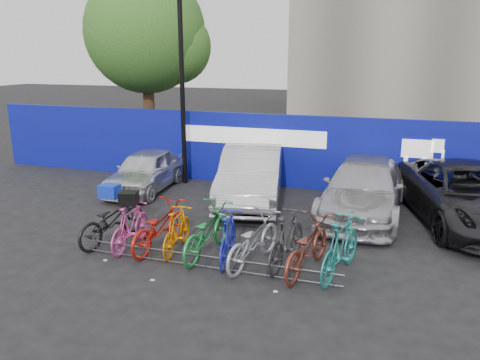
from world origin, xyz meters
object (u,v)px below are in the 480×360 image
at_px(bike_5, 228,237).
at_px(bike_9, 341,247).
at_px(car_0, 146,170).
at_px(bike_0, 112,220).
at_px(bike_2, 159,227).
at_px(bike_7, 287,239).
at_px(bike_4, 207,231).
at_px(bike_6, 253,240).
at_px(bike_8, 307,246).
at_px(car_1, 251,175).
at_px(bike_3, 177,230).
at_px(car_2, 364,188).
at_px(bike_rack, 206,261).
at_px(tree, 151,35).
at_px(car_3, 467,195).
at_px(lamppost, 182,86).
at_px(bike_1, 131,226).

height_order(bike_5, bike_9, bike_9).
relative_size(car_0, bike_0, 1.86).
distance_m(bike_2, bike_7, 2.92).
relative_size(bike_2, bike_5, 1.13).
xyz_separation_m(bike_4, bike_6, (1.09, -0.14, -0.01)).
xyz_separation_m(bike_8, bike_9, (0.67, 0.03, 0.06)).
xyz_separation_m(car_1, bike_3, (-0.49, -4.10, -0.31)).
bearing_deg(bike_9, bike_6, 14.62).
bearing_deg(car_2, bike_rack, -118.76).
height_order(tree, bike_8, tree).
xyz_separation_m(car_1, bike_7, (1.98, -4.04, -0.22)).
relative_size(car_3, bike_7, 2.86).
height_order(car_0, bike_3, car_0).
bearing_deg(bike_3, tree, -64.89).
distance_m(lamppost, bike_5, 7.07).
bearing_deg(bike_3, bike_7, 176.21).
bearing_deg(bike_7, car_0, -28.27).
bearing_deg(bike_3, car_1, -101.93).
bearing_deg(car_0, bike_6, -45.31).
bearing_deg(bike_3, car_0, -58.56).
distance_m(car_3, bike_9, 4.93).
xyz_separation_m(lamppost, car_1, (2.76, -1.28, -2.47)).
relative_size(bike_rack, bike_4, 2.67).
bearing_deg(car_2, car_0, -178.94).
bearing_deg(car_1, lamppost, 143.46).
height_order(bike_3, bike_4, bike_4).
height_order(car_1, bike_3, car_1).
bearing_deg(car_0, lamppost, 51.30).
height_order(bike_0, bike_9, bike_9).
height_order(bike_rack, bike_4, bike_4).
bearing_deg(bike_rack, bike_4, 109.78).
bearing_deg(bike_3, bike_4, 177.88).
relative_size(car_3, bike_2, 2.75).
bearing_deg(bike_4, lamppost, -55.75).
xyz_separation_m(bike_2, bike_4, (1.14, 0.01, 0.02)).
distance_m(car_2, bike_7, 4.10).
xyz_separation_m(car_3, bike_9, (-2.77, -4.08, -0.16)).
bearing_deg(bike_0, bike_7, -168.61).
bearing_deg(bike_8, bike_5, 12.17).
height_order(bike_0, bike_5, bike_0).
bearing_deg(bike_9, car_1, -39.69).
relative_size(car_1, bike_7, 2.52).
bearing_deg(bike_1, bike_rack, 163.89).
distance_m(bike_1, bike_5, 2.33).
relative_size(bike_6, bike_9, 1.01).
bearing_deg(bike_7, bike_0, 8.39).
bearing_deg(bike_1, bike_6, 178.01).
height_order(car_3, bike_3, car_3).
xyz_separation_m(bike_0, bike_9, (5.27, -0.13, 0.06)).
xyz_separation_m(car_3, bike_3, (-6.35, -4.00, -0.27)).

